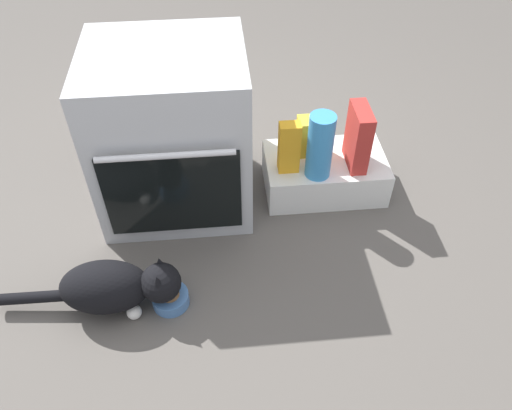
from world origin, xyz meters
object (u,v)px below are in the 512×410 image
(juice_carton, at_px, (289,148))
(snack_bag, at_px, (311,136))
(oven, at_px, (172,133))
(pantry_cabinet, at_px, (324,173))
(water_bottle, at_px, (320,146))
(food_bowl, at_px, (170,298))
(cat, at_px, (115,286))
(cereal_box, at_px, (358,137))

(juice_carton, bearing_deg, snack_bag, 43.64)
(oven, relative_size, pantry_cabinet, 1.32)
(oven, bearing_deg, water_bottle, -9.62)
(snack_bag, distance_m, juice_carton, 0.16)
(food_bowl, distance_m, cat, 0.21)
(juice_carton, bearing_deg, pantry_cabinet, 17.00)
(snack_bag, bearing_deg, pantry_cabinet, -37.63)
(pantry_cabinet, xyz_separation_m, cereal_box, (0.12, -0.04, 0.23))
(food_bowl, distance_m, snack_bag, 0.93)
(juice_carton, distance_m, water_bottle, 0.13)
(oven, distance_m, pantry_cabinet, 0.72)
(food_bowl, bearing_deg, oven, 87.03)
(pantry_cabinet, xyz_separation_m, food_bowl, (-0.70, -0.59, -0.06))
(pantry_cabinet, xyz_separation_m, snack_bag, (-0.07, 0.05, 0.18))
(food_bowl, height_order, cat, cat)
(pantry_cabinet, distance_m, juice_carton, 0.28)
(pantry_cabinet, xyz_separation_m, juice_carton, (-0.18, -0.06, 0.21))
(food_bowl, bearing_deg, cat, 176.79)
(pantry_cabinet, relative_size, juice_carton, 2.27)
(oven, bearing_deg, cereal_box, -3.33)
(oven, height_order, water_bottle, oven)
(oven, relative_size, food_bowl, 5.13)
(snack_bag, xyz_separation_m, cereal_box, (0.19, -0.09, 0.05))
(cat, bearing_deg, snack_bag, 40.62)
(snack_bag, xyz_separation_m, water_bottle, (0.01, -0.15, 0.06))
(cat, xyz_separation_m, cereal_box, (1.01, 0.54, 0.20))
(snack_bag, distance_m, cereal_box, 0.21)
(oven, height_order, cat, oven)
(oven, height_order, snack_bag, oven)
(pantry_cabinet, xyz_separation_m, water_bottle, (-0.06, -0.10, 0.24))
(food_bowl, bearing_deg, snack_bag, 45.40)
(cat, height_order, snack_bag, snack_bag)
(cereal_box, height_order, water_bottle, water_bottle)
(cereal_box, bearing_deg, pantry_cabinet, 161.41)
(food_bowl, distance_m, cereal_box, 1.03)
(pantry_cabinet, relative_size, cat, 0.78)
(water_bottle, bearing_deg, pantry_cabinet, 58.43)
(oven, distance_m, food_bowl, 0.68)
(food_bowl, relative_size, cereal_box, 0.50)
(water_bottle, bearing_deg, snack_bag, 93.32)
(juice_carton, bearing_deg, cat, -143.69)
(oven, xyz_separation_m, pantry_cabinet, (0.67, -0.01, -0.27))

